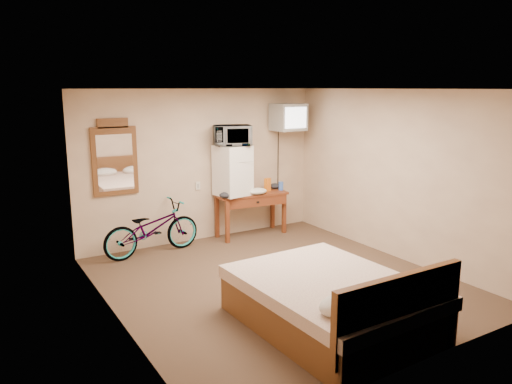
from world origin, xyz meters
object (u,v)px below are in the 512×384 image
crt_television (288,117)px  bicycle (152,228)px  mini_fridge (233,170)px  blue_cup (281,186)px  wall_mirror (115,158)px  desk (252,201)px  microwave (232,135)px  bed (334,302)px

crt_television → bicycle: crt_television is taller
mini_fridge → blue_cup: size_ratio=5.58×
crt_television → wall_mirror: 3.03m
blue_cup → crt_television: bearing=18.7°
desk → wall_mirror: wall_mirror is taller
microwave → blue_cup: bearing=14.6°
microwave → desk: bearing=12.4°
desk → blue_cup: (0.56, -0.04, 0.21)m
desk → mini_fridge: size_ratio=1.52×
crt_television → blue_cup: bearing=-161.3°
crt_television → bicycle: bearing=-178.4°
desk → bed: bed is taller
blue_cup → mini_fridge: bearing=174.3°
desk → bed: bearing=-106.4°
mini_fridge → wall_mirror: 1.92m
microwave → bicycle: (-1.47, -0.10, -1.34)m
crt_television → bed: bearing=-117.1°
desk → bed: 3.53m
blue_cup → crt_television: size_ratio=0.25×
blue_cup → bicycle: (-2.38, -0.01, -0.42)m
bicycle → bed: bearing=-171.7°
mini_fridge → microwave: bearing=56.3°
bed → microwave: bearing=79.3°
microwave → bicycle: 1.99m
crt_television → bed: size_ratio=0.29×
mini_fridge → bed: 3.59m
mini_fridge → microwave: (0.00, 0.00, 0.58)m
blue_cup → wall_mirror: 2.89m
desk → microwave: (-0.35, 0.05, 1.13)m
bicycle → bed: size_ratio=0.73×
blue_cup → bicycle: size_ratio=0.10×
blue_cup → crt_television: 1.20m
mini_fridge → bicycle: mini_fridge is taller
desk → crt_television: (0.74, 0.02, 1.40)m
desk → bicycle: bearing=-178.3°
blue_cup → bed: same height
microwave → crt_television: bearing=18.7°
wall_mirror → bicycle: wall_mirror is taller
bed → bicycle: bearing=103.9°
blue_cup → bicycle: 2.41m
wall_mirror → bicycle: bearing=-37.8°
mini_fridge → blue_cup: mini_fridge is taller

